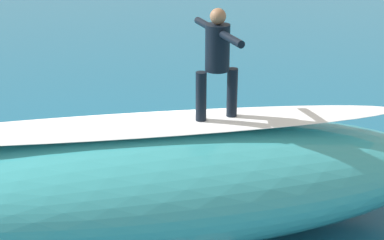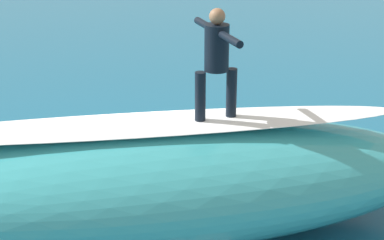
{
  "view_description": "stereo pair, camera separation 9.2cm",
  "coord_description": "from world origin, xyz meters",
  "px_view_note": "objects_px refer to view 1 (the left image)",
  "views": [
    {
      "loc": [
        -1.14,
        10.19,
        5.42
      ],
      "look_at": [
        -0.95,
        0.29,
        1.45
      ],
      "focal_mm": 56.03,
      "sensor_mm": 36.0,
      "label": 1
    },
    {
      "loc": [
        -1.23,
        10.19,
        5.42
      ],
      "look_at": [
        -0.95,
        0.29,
        1.45
      ],
      "focal_mm": 56.03,
      "sensor_mm": 36.0,
      "label": 2
    }
  ],
  "objects_px": {
    "surfer_riding": "(217,56)",
    "surfboard_paddling": "(174,161)",
    "surfboard_riding": "(216,120)",
    "surfer_paddling": "(172,156)"
  },
  "relations": [
    {
      "from": "surfboard_riding",
      "to": "surfer_paddling",
      "type": "xyz_separation_m",
      "value": [
        0.83,
        -2.33,
        -1.73
      ]
    },
    {
      "from": "surfboard_paddling",
      "to": "surfer_paddling",
      "type": "xyz_separation_m",
      "value": [
        0.02,
        0.13,
        0.17
      ]
    },
    {
      "from": "surfboard_riding",
      "to": "surfer_paddling",
      "type": "bearing_deg",
      "value": -92.5
    },
    {
      "from": "surfer_paddling",
      "to": "surfer_riding",
      "type": "bearing_deg",
      "value": -151.91
    },
    {
      "from": "surfboard_paddling",
      "to": "surfer_riding",
      "type": "bearing_deg",
      "value": -153.31
    },
    {
      "from": "surfboard_riding",
      "to": "surfer_riding",
      "type": "xyz_separation_m",
      "value": [
        0.0,
        0.0,
        1.04
      ]
    },
    {
      "from": "surfer_riding",
      "to": "surfer_paddling",
      "type": "xyz_separation_m",
      "value": [
        0.83,
        -2.33,
        -2.77
      ]
    },
    {
      "from": "surfboard_riding",
      "to": "surfer_riding",
      "type": "height_order",
      "value": "surfer_riding"
    },
    {
      "from": "surfer_riding",
      "to": "surfboard_paddling",
      "type": "xyz_separation_m",
      "value": [
        0.81,
        -2.47,
        -2.94
      ]
    },
    {
      "from": "surfer_riding",
      "to": "surfboard_paddling",
      "type": "distance_m",
      "value": 3.93
    }
  ]
}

